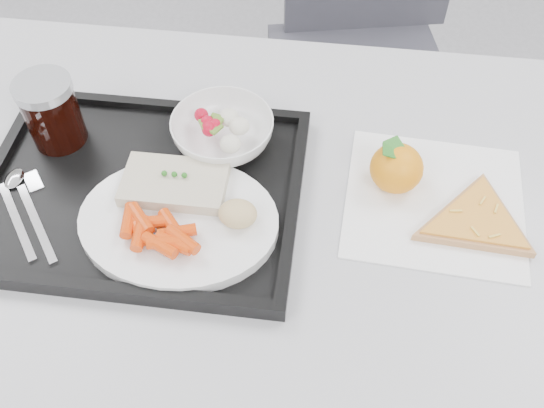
{
  "coord_description": "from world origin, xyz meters",
  "views": [
    {
      "loc": [
        0.08,
        -0.21,
        1.43
      ],
      "look_at": [
        0.02,
        0.31,
        0.77
      ],
      "focal_mm": 40.0,
      "sensor_mm": 36.0,
      "label": 1
    }
  ],
  "objects": [
    {
      "name": "salad_contents",
      "position": [
        -0.07,
        0.42,
        0.8
      ],
      "size": [
        0.09,
        0.08,
        0.03
      ],
      "color": "#B50A21",
      "rests_on": "salad_bowl"
    },
    {
      "name": "salad_bowl",
      "position": [
        -0.07,
        0.42,
        0.79
      ],
      "size": [
        0.15,
        0.15,
        0.05
      ],
      "color": "white",
      "rests_on": "tray"
    },
    {
      "name": "carrot_pile",
      "position": [
        -0.12,
        0.22,
        0.8
      ],
      "size": [
        0.11,
        0.08,
        0.02
      ],
      "color": "#DC3D09",
      "rests_on": "dinner_plate"
    },
    {
      "name": "table",
      "position": [
        0.0,
        0.3,
        0.68
      ],
      "size": [
        1.2,
        0.8,
        0.75
      ],
      "color": "#AEAEB0",
      "rests_on": "ground"
    },
    {
      "name": "tray",
      "position": [
        -0.17,
        0.31,
        0.76
      ],
      "size": [
        0.45,
        0.35,
        0.03
      ],
      "color": "black",
      "rests_on": "table"
    },
    {
      "name": "tangerine",
      "position": [
        0.19,
        0.38,
        0.79
      ],
      "size": [
        0.09,
        0.09,
        0.07
      ],
      "color": "#EF5C0D",
      "rests_on": "napkin"
    },
    {
      "name": "dinner_plate",
      "position": [
        -0.1,
        0.26,
        0.77
      ],
      "size": [
        0.27,
        0.27,
        0.02
      ],
      "color": "white",
      "rests_on": "tray"
    },
    {
      "name": "pizza_slice",
      "position": [
        0.3,
        0.32,
        0.76
      ],
      "size": [
        0.25,
        0.25,
        0.02
      ],
      "color": "#DCB073",
      "rests_on": "napkin"
    },
    {
      "name": "cutlery",
      "position": [
        -0.33,
        0.27,
        0.77
      ],
      "size": [
        0.13,
        0.16,
        0.01
      ],
      "color": "silver",
      "rests_on": "tray"
    },
    {
      "name": "bread_roll",
      "position": [
        -0.02,
        0.26,
        0.8
      ],
      "size": [
        0.06,
        0.05,
        0.03
      ],
      "color": "tan",
      "rests_on": "dinner_plate"
    },
    {
      "name": "chair",
      "position": [
        0.15,
        1.05,
        0.54
      ],
      "size": [
        0.5,
        0.5,
        0.93
      ],
      "color": "#37363E",
      "rests_on": "ground"
    },
    {
      "name": "napkin",
      "position": [
        0.25,
        0.35,
        0.75
      ],
      "size": [
        0.26,
        0.25,
        0.0
      ],
      "color": "white",
      "rests_on": "table"
    },
    {
      "name": "cola_glass",
      "position": [
        -0.32,
        0.4,
        0.82
      ],
      "size": [
        0.08,
        0.08,
        0.11
      ],
      "color": "black",
      "rests_on": "tray"
    },
    {
      "name": "fish_fillet",
      "position": [
        -0.12,
        0.31,
        0.79
      ],
      "size": [
        0.14,
        0.09,
        0.03
      ],
      "color": "beige",
      "rests_on": "dinner_plate"
    }
  ]
}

